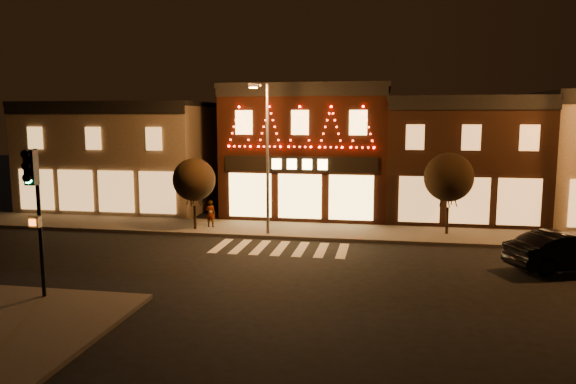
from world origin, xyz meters
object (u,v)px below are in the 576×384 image
(traffic_signal_near, at_px, (35,194))
(streetlamp_mid, at_px, (266,147))
(dark_sedan, at_px, (566,251))
(pedestrian, at_px, (211,214))

(traffic_signal_near, bearing_deg, streetlamp_mid, 60.49)
(traffic_signal_near, bearing_deg, dark_sedan, 17.20)
(streetlamp_mid, distance_m, dark_sedan, 14.70)
(streetlamp_mid, xyz_separation_m, pedestrian, (-3.50, 1.33, -3.84))
(traffic_signal_near, xyz_separation_m, pedestrian, (1.89, 12.72, -2.84))
(dark_sedan, xyz_separation_m, pedestrian, (-17.09, 5.28, 0.11))
(traffic_signal_near, relative_size, dark_sedan, 1.05)
(traffic_signal_near, xyz_separation_m, streetlamp_mid, (5.39, 11.39, 1.00))
(pedestrian, bearing_deg, traffic_signal_near, 85.63)
(traffic_signal_near, distance_m, pedestrian, 13.17)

